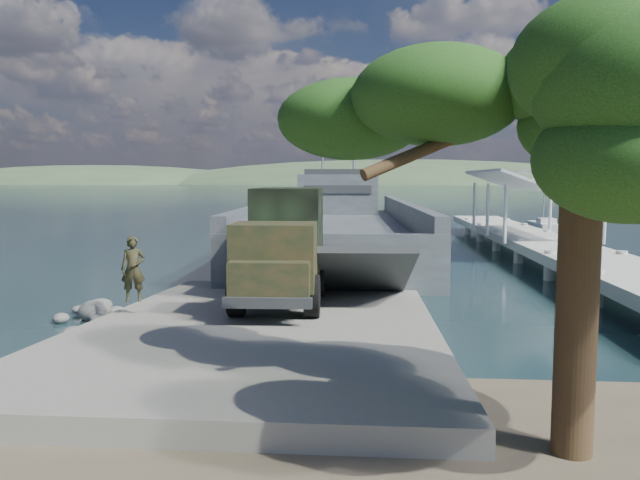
{
  "coord_description": "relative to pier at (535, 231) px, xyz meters",
  "views": [
    {
      "loc": [
        3.06,
        -19.24,
        4.66
      ],
      "look_at": [
        1.08,
        6.0,
        2.19
      ],
      "focal_mm": 35.0,
      "sensor_mm": 36.0,
      "label": 1
    }
  ],
  "objects": [
    {
      "name": "sailboat_near",
      "position": [
        4.51,
        7.39,
        -1.29
      ],
      "size": [
        3.0,
        5.01,
        5.87
      ],
      "rotation": [
        0.0,
        0.0,
        -0.36
      ],
      "color": "silver",
      "rests_on": "ground"
    },
    {
      "name": "distant_headlands",
      "position": [
        37.0,
        541.23,
        -1.6
      ],
      "size": [
        1000.0,
        240.0,
        48.0
      ],
      "primitive_type": null,
      "color": "#3F5535",
      "rests_on": "ground"
    },
    {
      "name": "sailboat_far",
      "position": [
        6.1,
        20.59,
        -1.24
      ],
      "size": [
        1.66,
        5.54,
        6.73
      ],
      "rotation": [
        0.0,
        0.0,
        0.01
      ],
      "color": "silver",
      "rests_on": "ground"
    },
    {
      "name": "shoreline_rocks",
      "position": [
        -19.2,
        -18.27,
        -1.6
      ],
      "size": [
        3.2,
        5.6,
        0.9
      ],
      "primitive_type": null,
      "color": "#4F4F4D",
      "rests_on": "ground"
    },
    {
      "name": "military_truck",
      "position": [
        -12.86,
        -16.64,
        0.81
      ],
      "size": [
        2.94,
        8.37,
        3.84
      ],
      "rotation": [
        0.0,
        0.0,
        0.03
      ],
      "color": "black",
      "rests_on": "boat_ramp"
    },
    {
      "name": "pier",
      "position": [
        0.0,
        0.0,
        0.0
      ],
      "size": [
        6.4,
        44.0,
        6.1
      ],
      "color": "#B9B8AE",
      "rests_on": "ground"
    },
    {
      "name": "boat_ramp",
      "position": [
        -13.0,
        -19.77,
        -1.35
      ],
      "size": [
        10.0,
        18.0,
        0.5
      ],
      "primitive_type": "cube",
      "color": "gray",
      "rests_on": "ground"
    },
    {
      "name": "overhang_tree",
      "position": [
        -7.29,
        -27.9,
        4.19
      ],
      "size": [
        7.95,
        7.32,
        7.22
      ],
      "color": "#341F14",
      "rests_on": "ground"
    },
    {
      "name": "ground",
      "position": [
        -13.0,
        -18.77,
        -1.6
      ],
      "size": [
        1400.0,
        1400.0,
        0.0
      ],
      "primitive_type": "plane",
      "color": "#173038",
      "rests_on": "ground"
    },
    {
      "name": "soldier",
      "position": [
        -17.18,
        -19.47,
        -0.09
      ],
      "size": [
        0.83,
        0.64,
        2.03
      ],
      "primitive_type": "imported",
      "rotation": [
        0.0,
        0.0,
        0.23
      ],
      "color": "black",
      "rests_on": "boat_ramp"
    },
    {
      "name": "landing_craft",
      "position": [
        -12.09,
        2.73,
        -0.68
      ],
      "size": [
        10.86,
        38.28,
        11.28
      ],
      "rotation": [
        0.0,
        0.0,
        0.04
      ],
      "color": "#3D4348",
      "rests_on": "ground"
    }
  ]
}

